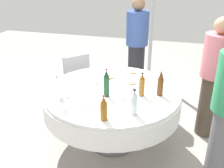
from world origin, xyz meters
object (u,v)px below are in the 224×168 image
Objects in this scene: person_left at (137,49)px; person_outer at (214,78)px; wine_glass_south at (95,74)px; bottle_amber_mid at (142,85)px; wine_glass_front at (68,89)px; plate_inner at (132,84)px; bottle_clear_outer at (134,103)px; bottle_amber_right at (104,109)px; wine_glass_right at (63,100)px; bottle_brown_left at (160,84)px; chair_front at (75,76)px; plate_rear at (110,78)px; plate_east at (88,103)px; dining_table at (112,101)px; plate_north at (132,73)px; bottle_dark_green_south at (106,84)px.

person_left reaches higher than person_outer.
bottle_amber_mid is at bearing 161.30° from wine_glass_south.
wine_glass_front is 0.61× the size of plate_inner.
person_left reaches higher than bottle_clear_outer.
bottle_amber_right is 0.46m from wine_glass_right.
bottle_amber_mid reaches higher than bottle_amber_right.
wine_glass_south reaches higher than wine_glass_front.
person_left is (0.49, -1.29, -0.03)m from bottle_brown_left.
chair_front is (0.43, -1.30, -0.32)m from wine_glass_right.
plate_rear is (0.65, -0.28, -0.12)m from bottle_brown_left.
person_outer reaches higher than bottle_amber_right.
plate_rear is at bearing -93.87° from plate_east.
bottle_brown_left is 1.38m from person_left.
dining_table is 1.82× the size of chair_front.
person_outer is at bearing -160.61° from plate_inner.
person_left is (-0.16, -1.01, 0.10)m from plate_rear.
bottle_clear_outer is 1.27m from person_outer.
plate_inner is at bearing -27.78° from bottle_brown_left.
bottle_amber_mid reaches higher than bottle_clear_outer.
bottle_brown_left reaches higher than plate_rear.
bottle_amber_right is 0.94m from plate_rear.
bottle_amber_right is 1.84× the size of wine_glass_front.
plate_inner is (-0.19, -0.20, 0.16)m from dining_table.
wine_glass_right is at bearing 81.59° from wine_glass_south.
person_left reaches higher than wine_glass_front.
plate_north is at bearing -114.74° from wine_glass_right.
plate_rear is 0.15× the size of person_left.
person_left reaches higher than wine_glass_south.
bottle_dark_green_south is at bearing -76.83° from bottle_amber_right.
wine_glass_right is 1.41m from chair_front.
bottle_dark_green_south is 1.43× the size of plate_inner.
dining_table is at bearing 1.79° from bottle_brown_left.
bottle_amber_mid is at bearing 143.60° from plate_rear.
plate_inner is at bearing -95.78° from person_outer.
bottle_dark_green_south is at bearing 77.27° from plate_north.
wine_glass_front is at bearing 33.69° from dining_table.
chair_front is (1.14, -0.81, -0.35)m from bottle_amber_mid.
bottle_dark_green_south reaches higher than wine_glass_front.
bottle_dark_green_south is at bearing -162.54° from wine_glass_front.
plate_east is 0.14× the size of person_left.
dining_table is 11.25× the size of wine_glass_right.
bottle_clear_outer is 1.70m from chair_front.
chair_front is (0.84, 0.54, -0.33)m from person_left.
dining_table is 1.03× the size of person_outer.
dining_table is 5.34× the size of bottle_brown_left.
person_outer is at bearing -139.11° from bottle_brown_left.
bottle_dark_green_south is at bearing -39.62° from bottle_clear_outer.
bottle_dark_green_south is 0.21× the size of person_outer.
chair_front is at bearing -70.65° from wine_glass_front.
bottle_clear_outer is 1.86× the size of wine_glass_right.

